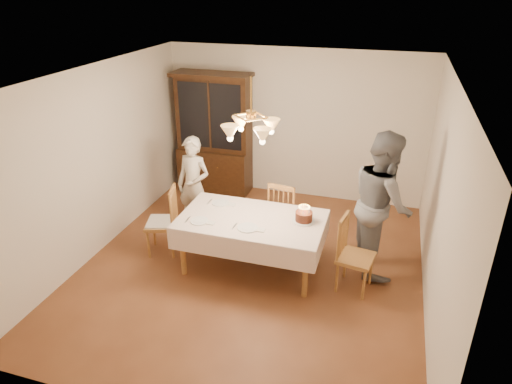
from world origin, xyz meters
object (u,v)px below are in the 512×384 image
(elderly_woman, at_px, (194,185))
(dining_table, at_px, (252,223))
(china_hutch, at_px, (214,136))
(birthday_cake, at_px, (304,217))
(chair_far_side, at_px, (285,215))

(elderly_woman, bearing_deg, dining_table, -22.84)
(dining_table, distance_m, china_hutch, 2.68)
(birthday_cake, bearing_deg, dining_table, -169.73)
(chair_far_side, xyz_separation_m, birthday_cake, (0.40, -0.66, 0.38))
(chair_far_side, height_order, elderly_woman, elderly_woman)
(dining_table, distance_m, elderly_woman, 1.38)
(elderly_woman, height_order, birthday_cake, elderly_woman)
(elderly_woman, bearing_deg, birthday_cake, -8.89)
(dining_table, relative_size, birthday_cake, 6.33)
(chair_far_side, distance_m, elderly_woman, 1.46)
(china_hutch, relative_size, birthday_cake, 7.20)
(china_hutch, bearing_deg, dining_table, -58.05)
(dining_table, height_order, china_hutch, china_hutch)
(china_hutch, bearing_deg, birthday_cake, -45.79)
(dining_table, xyz_separation_m, china_hutch, (-1.41, 2.25, 0.36))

